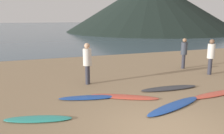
# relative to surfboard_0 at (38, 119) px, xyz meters

# --- Properties ---
(ground_plane) EXTENTS (120.00, 120.00, 0.20)m
(ground_plane) POSITION_rel_surfboard_0_xyz_m (3.07, 8.05, -0.14)
(ground_plane) COLOR #997C5B
(ground_plane) RESTS_ON ground
(ocean_water) EXTENTS (140.00, 100.00, 0.01)m
(ocean_water) POSITION_rel_surfboard_0_xyz_m (3.07, 60.32, -0.04)
(ocean_water) COLOR #475B6B
(ocean_water) RESTS_ON ground
(headland_hill) EXTENTS (33.31, 33.31, 9.97)m
(headland_hill) POSITION_rel_surfboard_0_xyz_m (23.71, 35.76, 4.95)
(headland_hill) COLOR black
(headland_hill) RESTS_ON ground
(surfboard_0) EXTENTS (2.02, 1.02, 0.08)m
(surfboard_0) POSITION_rel_surfboard_0_xyz_m (0.00, 0.00, 0.00)
(surfboard_0) COLOR teal
(surfboard_0) RESTS_ON ground
(surfboard_1) EXTENTS (2.17, 0.93, 0.08)m
(surfboard_1) POSITION_rel_surfboard_0_xyz_m (1.83, 1.28, 0.00)
(surfboard_1) COLOR #1E479E
(surfboard_1) RESTS_ON ground
(surfboard_2) EXTENTS (2.44, 1.71, 0.07)m
(surfboard_2) POSITION_rel_surfboard_0_xyz_m (3.12, 0.91, -0.00)
(surfboard_2) COLOR #D84C38
(surfboard_2) RESTS_ON ground
(surfboard_3) EXTENTS (2.70, 1.39, 0.09)m
(surfboard_3) POSITION_rel_surfboard_0_xyz_m (4.32, -0.52, 0.01)
(surfboard_3) COLOR #1E479E
(surfboard_3) RESTS_ON ground
(surfboard_4) EXTENTS (2.55, 0.68, 0.09)m
(surfboard_4) POSITION_rel_surfboard_0_xyz_m (5.27, 1.21, 0.01)
(surfboard_4) COLOR #333338
(surfboard_4) RESTS_ON ground
(surfboard_5) EXTENTS (2.73, 0.72, 0.07)m
(surfboard_5) POSITION_rel_surfboard_0_xyz_m (6.66, -0.01, -0.00)
(surfboard_5) COLOR #D84C38
(surfboard_5) RESTS_ON ground
(person_0) EXTENTS (0.37, 0.37, 1.82)m
(person_0) POSITION_rel_surfboard_0_xyz_m (8.67, 2.67, 1.04)
(person_0) COLOR #2D2D38
(person_0) RESTS_ON ground
(person_1) EXTENTS (0.37, 0.37, 1.83)m
(person_1) POSITION_rel_surfboard_0_xyz_m (2.30, 3.12, 1.04)
(person_1) COLOR #2D2D38
(person_1) RESTS_ON ground
(person_2) EXTENTS (0.35, 0.35, 1.74)m
(person_2) POSITION_rel_surfboard_0_xyz_m (8.28, 4.35, 0.99)
(person_2) COLOR #2D2D38
(person_2) RESTS_ON ground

